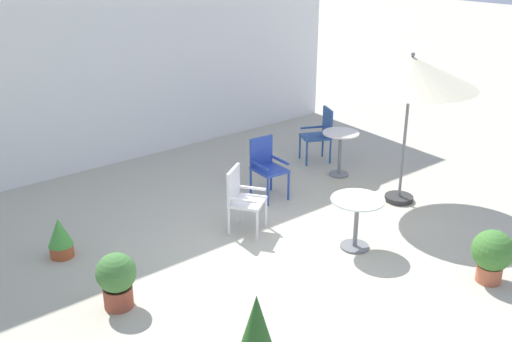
{
  "coord_description": "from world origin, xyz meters",
  "views": [
    {
      "loc": [
        -4.54,
        -5.0,
        3.88
      ],
      "look_at": [
        0.0,
        0.5,
        1.02
      ],
      "focal_mm": 41.55,
      "sensor_mm": 36.0,
      "label": 1
    }
  ],
  "objects_px": {
    "potted_plant_3": "(117,278)",
    "patio_umbrella_0": "(411,73)",
    "cafe_table_1": "(357,214)",
    "potted_plant_2": "(257,336)",
    "patio_chair_1": "(266,164)",
    "potted_plant_0": "(492,254)",
    "cafe_table_0": "(340,146)",
    "patio_chair_0": "(242,196)",
    "potted_plant_1": "(60,237)",
    "patio_chair_2": "(320,132)"
  },
  "relations": [
    {
      "from": "patio_chair_0",
      "to": "potted_plant_1",
      "type": "distance_m",
      "value": 2.44
    },
    {
      "from": "cafe_table_1",
      "to": "potted_plant_1",
      "type": "xyz_separation_m",
      "value": [
        -3.1,
        2.25,
        -0.22
      ]
    },
    {
      "from": "patio_chair_0",
      "to": "patio_chair_2",
      "type": "height_order",
      "value": "patio_chair_2"
    },
    {
      "from": "potted_plant_0",
      "to": "potted_plant_1",
      "type": "relative_size",
      "value": 1.23
    },
    {
      "from": "cafe_table_0",
      "to": "cafe_table_1",
      "type": "bearing_deg",
      "value": -132.21
    },
    {
      "from": "patio_chair_1",
      "to": "potted_plant_3",
      "type": "relative_size",
      "value": 1.45
    },
    {
      "from": "potted_plant_0",
      "to": "potted_plant_3",
      "type": "relative_size",
      "value": 1.01
    },
    {
      "from": "cafe_table_0",
      "to": "patio_chair_1",
      "type": "xyz_separation_m",
      "value": [
        -1.54,
        0.13,
        0.02
      ]
    },
    {
      "from": "potted_plant_1",
      "to": "cafe_table_0",
      "type": "bearing_deg",
      "value": -4.28
    },
    {
      "from": "patio_umbrella_0",
      "to": "cafe_table_0",
      "type": "distance_m",
      "value": 1.99
    },
    {
      "from": "potted_plant_0",
      "to": "potted_plant_2",
      "type": "xyz_separation_m",
      "value": [
        -3.21,
        0.5,
        0.09
      ]
    },
    {
      "from": "patio_umbrella_0",
      "to": "cafe_table_1",
      "type": "distance_m",
      "value": 2.33
    },
    {
      "from": "cafe_table_0",
      "to": "potted_plant_2",
      "type": "height_order",
      "value": "potted_plant_2"
    },
    {
      "from": "cafe_table_0",
      "to": "cafe_table_1",
      "type": "relative_size",
      "value": 1.1
    },
    {
      "from": "cafe_table_1",
      "to": "potted_plant_2",
      "type": "relative_size",
      "value": 0.79
    },
    {
      "from": "potted_plant_0",
      "to": "potted_plant_2",
      "type": "relative_size",
      "value": 0.74
    },
    {
      "from": "patio_chair_1",
      "to": "potted_plant_1",
      "type": "height_order",
      "value": "patio_chair_1"
    },
    {
      "from": "cafe_table_0",
      "to": "patio_umbrella_0",
      "type": "bearing_deg",
      "value": -92.33
    },
    {
      "from": "patio_umbrella_0",
      "to": "cafe_table_1",
      "type": "relative_size",
      "value": 3.27
    },
    {
      "from": "patio_chair_2",
      "to": "potted_plant_3",
      "type": "bearing_deg",
      "value": -159.93
    },
    {
      "from": "potted_plant_1",
      "to": "potted_plant_2",
      "type": "xyz_separation_m",
      "value": [
        0.51,
        -3.33,
        0.19
      ]
    },
    {
      "from": "potted_plant_3",
      "to": "patio_chair_1",
      "type": "bearing_deg",
      "value": 21.05
    },
    {
      "from": "cafe_table_1",
      "to": "potted_plant_3",
      "type": "bearing_deg",
      "value": 165.66
    },
    {
      "from": "patio_umbrella_0",
      "to": "cafe_table_1",
      "type": "bearing_deg",
      "value": -161.24
    },
    {
      "from": "patio_chair_2",
      "to": "potted_plant_2",
      "type": "relative_size",
      "value": 1.09
    },
    {
      "from": "potted_plant_2",
      "to": "cafe_table_0",
      "type": "bearing_deg",
      "value": 34.63
    },
    {
      "from": "patio_chair_0",
      "to": "potted_plant_2",
      "type": "bearing_deg",
      "value": -125.63
    },
    {
      "from": "patio_umbrella_0",
      "to": "cafe_table_0",
      "type": "relative_size",
      "value": 2.98
    },
    {
      "from": "patio_chair_0",
      "to": "potted_plant_2",
      "type": "height_order",
      "value": "patio_chair_0"
    },
    {
      "from": "patio_chair_1",
      "to": "potted_plant_0",
      "type": "bearing_deg",
      "value": -82.91
    },
    {
      "from": "cafe_table_0",
      "to": "potted_plant_0",
      "type": "xyz_separation_m",
      "value": [
        -1.1,
        -3.47,
        -0.16
      ]
    },
    {
      "from": "patio_chair_0",
      "to": "cafe_table_1",
      "type": "bearing_deg",
      "value": -57.57
    },
    {
      "from": "potted_plant_3",
      "to": "patio_chair_0",
      "type": "bearing_deg",
      "value": 14.32
    },
    {
      "from": "patio_chair_2",
      "to": "patio_chair_0",
      "type": "bearing_deg",
      "value": -155.71
    },
    {
      "from": "potted_plant_3",
      "to": "cafe_table_1",
      "type": "bearing_deg",
      "value": -14.34
    },
    {
      "from": "patio_chair_0",
      "to": "patio_chair_2",
      "type": "distance_m",
      "value": 3.08
    },
    {
      "from": "cafe_table_1",
      "to": "patio_chair_1",
      "type": "distance_m",
      "value": 2.03
    },
    {
      "from": "patio_umbrella_0",
      "to": "patio_chair_2",
      "type": "distance_m",
      "value": 2.53
    },
    {
      "from": "potted_plant_0",
      "to": "cafe_table_0",
      "type": "bearing_deg",
      "value": 72.44
    },
    {
      "from": "patio_chair_2",
      "to": "potted_plant_0",
      "type": "height_order",
      "value": "patio_chair_2"
    },
    {
      "from": "patio_chair_1",
      "to": "patio_umbrella_0",
      "type": "bearing_deg",
      "value": -44.31
    },
    {
      "from": "potted_plant_0",
      "to": "potted_plant_1",
      "type": "distance_m",
      "value": 5.34
    },
    {
      "from": "cafe_table_0",
      "to": "potted_plant_2",
      "type": "bearing_deg",
      "value": -145.37
    },
    {
      "from": "patio_umbrella_0",
      "to": "potted_plant_2",
      "type": "xyz_separation_m",
      "value": [
        -4.25,
        -1.64,
        -1.55
      ]
    },
    {
      "from": "potted_plant_0",
      "to": "potted_plant_1",
      "type": "height_order",
      "value": "potted_plant_0"
    },
    {
      "from": "cafe_table_1",
      "to": "potted_plant_3",
      "type": "height_order",
      "value": "cafe_table_1"
    },
    {
      "from": "patio_chair_2",
      "to": "potted_plant_0",
      "type": "distance_m",
      "value": 4.39
    },
    {
      "from": "patio_chair_2",
      "to": "potted_plant_1",
      "type": "bearing_deg",
      "value": -175.99
    },
    {
      "from": "potted_plant_3",
      "to": "patio_umbrella_0",
      "type": "bearing_deg",
      "value": -2.6
    },
    {
      "from": "cafe_table_0",
      "to": "patio_chair_0",
      "type": "bearing_deg",
      "value": -167.85
    }
  ]
}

